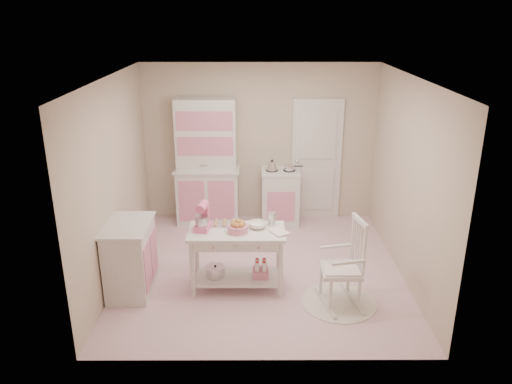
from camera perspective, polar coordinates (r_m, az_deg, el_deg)
room_shell at (r=6.33m, az=0.56°, el=4.36°), size 3.84×3.84×2.62m
door at (r=8.37m, az=6.92°, el=3.67°), size 0.82×0.05×2.04m
hutch at (r=8.13m, az=-5.66°, el=3.38°), size 1.06×0.50×2.08m
stove at (r=8.24m, az=2.77°, el=-0.56°), size 0.62×0.57×0.92m
base_cabinet at (r=6.45m, az=-14.16°, el=-7.33°), size 0.54×0.84×0.92m
lace_rug at (r=6.32m, az=9.43°, el=-12.30°), size 0.92×0.92×0.01m
rocking_chair at (r=6.05m, az=9.73°, el=-7.94°), size 0.62×0.80×1.10m
work_table at (r=6.37m, az=-2.19°, el=-7.68°), size 1.20×0.60×0.80m
stand_mixer at (r=6.17m, az=-6.16°, el=-2.87°), size 0.25×0.31×0.34m
cookie_tray at (r=6.36m, az=-3.54°, el=-3.66°), size 0.34×0.24×0.02m
bread_basket at (r=6.13m, az=-2.07°, el=-4.21°), size 0.25×0.25×0.09m
mixing_bowl at (r=6.25m, az=0.17°, el=-3.79°), size 0.23×0.23×0.07m
metal_pitcher at (r=6.30m, az=1.81°, el=-3.09°), size 0.10×0.10×0.17m
recipe_book at (r=6.08m, az=1.98°, el=-4.77°), size 0.27×0.29×0.02m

